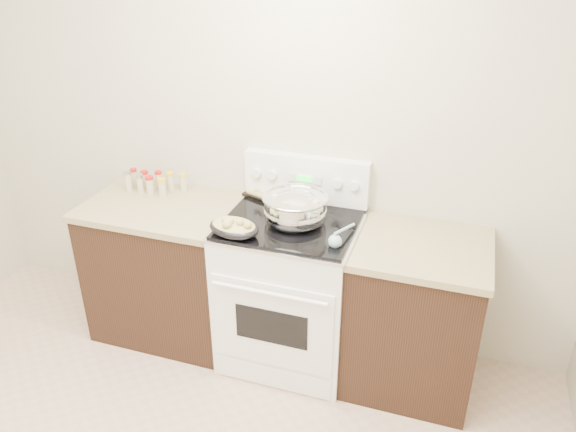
% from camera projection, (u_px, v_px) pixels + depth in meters
% --- Properties ---
extents(room_shell, '(4.10, 3.60, 2.75)m').
position_uv_depth(room_shell, '(37.00, 189.00, 1.71)').
color(room_shell, beige).
rests_on(room_shell, ground).
extents(counter_left, '(0.93, 0.67, 0.92)m').
position_uv_depth(counter_left, '(169.00, 268.00, 3.62)').
color(counter_left, black).
rests_on(counter_left, ground).
extents(counter_right, '(0.73, 0.67, 0.92)m').
position_uv_depth(counter_right, '(413.00, 314.00, 3.18)').
color(counter_right, black).
rests_on(counter_right, ground).
extents(kitchen_range, '(0.78, 0.73, 1.22)m').
position_uv_depth(kitchen_range, '(291.00, 288.00, 3.36)').
color(kitchen_range, white).
rests_on(kitchen_range, ground).
extents(mixing_bowl, '(0.41, 0.41, 0.21)m').
position_uv_depth(mixing_bowl, '(295.00, 209.00, 3.10)').
color(mixing_bowl, silver).
rests_on(mixing_bowl, kitchen_range).
extents(roasting_pan, '(0.32, 0.25, 0.11)m').
position_uv_depth(roasting_pan, '(234.00, 227.00, 2.99)').
color(roasting_pan, black).
rests_on(roasting_pan, kitchen_range).
extents(baking_sheet, '(0.45, 0.38, 0.06)m').
position_uv_depth(baking_sheet, '(279.00, 194.00, 3.43)').
color(baking_sheet, black).
rests_on(baking_sheet, kitchen_range).
extents(wooden_spoon, '(0.13, 0.24, 0.04)m').
position_uv_depth(wooden_spoon, '(280.00, 218.00, 3.16)').
color(wooden_spoon, tan).
rests_on(wooden_spoon, kitchen_range).
extents(blue_ladle, '(0.09, 0.26, 0.09)m').
position_uv_depth(blue_ladle, '(336.00, 240.00, 2.90)').
color(blue_ladle, '#81AEC1').
rests_on(blue_ladle, kitchen_range).
extents(spice_jars, '(0.39, 0.15, 0.13)m').
position_uv_depth(spice_jars, '(152.00, 182.00, 3.55)').
color(spice_jars, '#BFB28C').
rests_on(spice_jars, counter_left).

